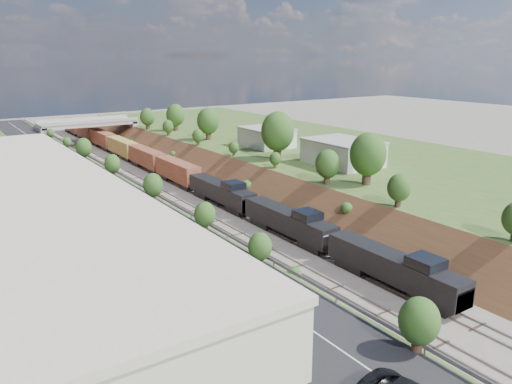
% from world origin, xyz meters
% --- Properties ---
extents(platform_right, '(44.00, 180.00, 5.00)m').
position_xyz_m(platform_right, '(33.00, 60.00, 2.50)').
color(platform_right, '#345221').
rests_on(platform_right, ground).
extents(embankment_left, '(10.00, 180.00, 10.00)m').
position_xyz_m(embankment_left, '(-11.00, 60.00, 0.00)').
color(embankment_left, brown).
rests_on(embankment_left, ground).
extents(embankment_right, '(10.00, 180.00, 10.00)m').
position_xyz_m(embankment_right, '(11.00, 60.00, 0.00)').
color(embankment_right, brown).
rests_on(embankment_right, ground).
extents(rail_left_track, '(1.58, 180.00, 0.18)m').
position_xyz_m(rail_left_track, '(-2.60, 60.00, 0.09)').
color(rail_left_track, gray).
rests_on(rail_left_track, ground).
extents(rail_right_track, '(1.58, 180.00, 0.18)m').
position_xyz_m(rail_right_track, '(2.60, 60.00, 0.09)').
color(rail_right_track, gray).
rests_on(rail_right_track, ground).
extents(road, '(8.00, 180.00, 0.10)m').
position_xyz_m(road, '(-15.50, 60.00, 5.05)').
color(road, black).
rests_on(road, platform_left).
extents(guardrail, '(0.10, 171.00, 0.70)m').
position_xyz_m(guardrail, '(-11.40, 59.80, 5.55)').
color(guardrail, '#99999E').
rests_on(guardrail, platform_left).
extents(commercial_building, '(14.30, 62.30, 7.00)m').
position_xyz_m(commercial_building, '(-28.00, 38.00, 8.51)').
color(commercial_building, brown).
rests_on(commercial_building, platform_left).
extents(overpass, '(24.50, 8.30, 7.40)m').
position_xyz_m(overpass, '(0.00, 122.00, 4.92)').
color(overpass, gray).
rests_on(overpass, ground).
extents(white_building_near, '(9.00, 12.00, 4.00)m').
position_xyz_m(white_building_near, '(23.50, 52.00, 7.00)').
color(white_building_near, silver).
rests_on(white_building_near, platform_right).
extents(white_building_far, '(8.00, 10.00, 3.60)m').
position_xyz_m(white_building_far, '(23.00, 74.00, 6.80)').
color(white_building_far, silver).
rests_on(white_building_far, platform_right).
extents(tree_right_large, '(5.25, 5.25, 7.61)m').
position_xyz_m(tree_right_large, '(17.00, 40.00, 9.38)').
color(tree_right_large, '#473323').
rests_on(tree_right_large, platform_right).
extents(tree_left_crest, '(2.45, 2.45, 3.55)m').
position_xyz_m(tree_left_crest, '(-11.80, 20.00, 7.04)').
color(tree_left_crest, '#473323').
rests_on(tree_left_crest, platform_left).
extents(freight_train, '(2.78, 142.66, 4.55)m').
position_xyz_m(freight_train, '(2.60, 87.89, 2.45)').
color(freight_train, black).
rests_on(freight_train, ground).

